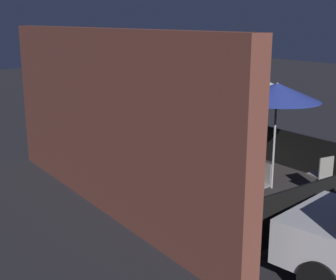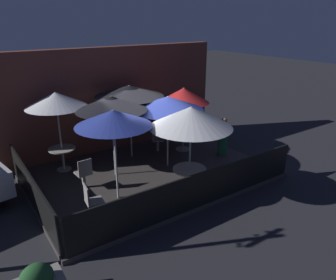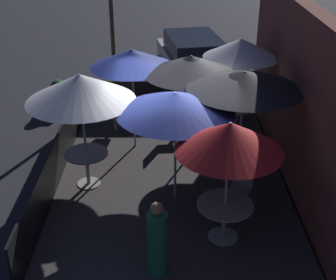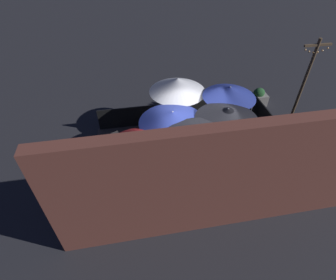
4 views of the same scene
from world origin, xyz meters
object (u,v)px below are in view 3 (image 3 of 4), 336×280
at_px(patio_chair_2, 241,186).
at_px(patron_0, 157,241).
at_px(parked_car_0, 193,60).
at_px(planter_box, 59,96).
at_px(patio_umbrella_0, 80,88).
at_px(patio_chair_1, 116,112).
at_px(patio_umbrella_2, 241,48).
at_px(patio_umbrella_5, 245,80).
at_px(patio_umbrella_1, 230,137).
at_px(patio_umbrella_3, 191,65).
at_px(patio_umbrella_4, 132,58).
at_px(patio_umbrella_6, 176,103).
at_px(dining_table_2, 236,114).
at_px(dining_table_0, 87,159).
at_px(dining_table_1, 225,211).
at_px(light_post, 112,30).
at_px(patio_chair_0, 175,118).

xyz_separation_m(patio_chair_2, patron_0, (1.76, -1.58, 0.13)).
bearing_deg(parked_car_0, planter_box, -74.44).
distance_m(patio_umbrella_0, patio_chair_1, 3.15).
height_order(patio_umbrella_2, patron_0, patio_umbrella_2).
bearing_deg(patio_umbrella_0, patio_umbrella_2, 124.33).
distance_m(patio_umbrella_0, planter_box, 4.96).
height_order(patio_umbrella_5, parked_car_0, patio_umbrella_5).
xyz_separation_m(patio_umbrella_1, patio_umbrella_3, (-2.93, -0.47, 0.23)).
distance_m(patio_umbrella_2, parked_car_0, 4.30).
bearing_deg(patio_umbrella_4, patio_umbrella_2, 104.08).
xyz_separation_m(patio_umbrella_4, patron_0, (4.35, 0.60, -1.61)).
bearing_deg(patio_umbrella_6, patio_umbrella_5, 113.87).
xyz_separation_m(patio_umbrella_4, parked_car_0, (-4.55, 1.67, -1.50)).
distance_m(planter_box, parked_car_0, 4.50).
bearing_deg(patio_chair_2, patron_0, -17.02).
bearing_deg(patio_umbrella_6, patio_chair_1, -155.09).
relative_size(patio_umbrella_3, patio_umbrella_4, 1.01).
distance_m(patio_umbrella_3, patron_0, 4.19).
distance_m(patio_umbrella_4, dining_table_2, 3.09).
height_order(patio_umbrella_5, patio_chair_2, patio_umbrella_5).
bearing_deg(parked_car_0, dining_table_0, -32.32).
relative_size(dining_table_1, parked_car_0, 0.22).
bearing_deg(light_post, patio_umbrella_1, 20.15).
height_order(planter_box, light_post, light_post).
distance_m(dining_table_0, patio_chair_1, 2.66).
xyz_separation_m(patio_umbrella_0, patio_chair_2, (0.88, 3.08, -1.69)).
xyz_separation_m(patio_umbrella_4, light_post, (-3.52, -0.80, -0.25)).
bearing_deg(patio_umbrella_3, patio_chair_2, 23.54).
bearing_deg(patio_chair_1, dining_table_1, 35.27).
height_order(patio_umbrella_0, patio_umbrella_1, patio_umbrella_0).
distance_m(patio_chair_0, patio_chair_1, 1.58).
bearing_deg(patio_chair_1, patio_umbrella_6, 32.55).
bearing_deg(patio_chair_0, patron_0, -98.35).
distance_m(patio_umbrella_2, patio_chair_0, 2.35).
bearing_deg(parked_car_0, patio_umbrella_0, -32.32).
xyz_separation_m(patio_umbrella_1, patio_chair_1, (-4.41, -2.31, -1.52)).
xyz_separation_m(patio_umbrella_1, patron_0, (0.86, -1.16, -1.40)).
distance_m(patio_umbrella_2, patio_chair_1, 3.56).
relative_size(dining_table_0, dining_table_2, 1.09).
relative_size(patio_umbrella_1, parked_car_0, 0.50).
bearing_deg(dining_table_1, patio_umbrella_6, -146.03).
relative_size(patron_0, light_post, 0.36).
relative_size(patio_umbrella_3, dining_table_2, 2.99).
height_order(patio_umbrella_6, patio_chair_1, patio_umbrella_6).
height_order(patio_umbrella_0, patio_chair_1, patio_umbrella_0).
height_order(patio_umbrella_3, light_post, light_post).
distance_m(dining_table_2, patio_chair_0, 1.55).
bearing_deg(patio_chair_0, planter_box, 144.29).
distance_m(patio_umbrella_6, patio_chair_2, 2.06).
bearing_deg(planter_box, patio_chair_1, 47.05).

